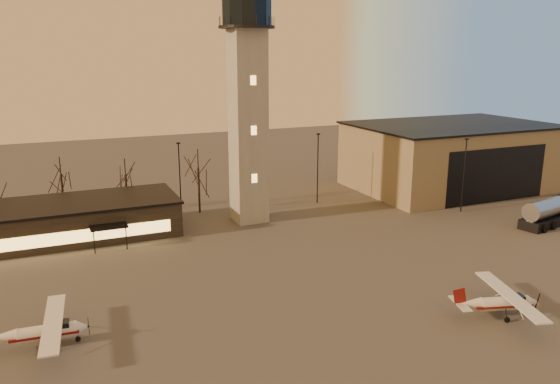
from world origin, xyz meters
name	(u,v)px	position (x,y,z in m)	size (l,w,h in m)	color
ground	(378,320)	(0.00, 0.00, 0.00)	(220.00, 220.00, 0.00)	#403D3B
control_tower	(248,93)	(0.00, 30.00, 16.33)	(6.80, 6.80, 32.60)	gray
hangar	(451,156)	(36.00, 33.98, 5.15)	(30.60, 20.60, 10.30)	#817054
terminal	(67,220)	(-21.99, 31.98, 2.16)	(25.40, 12.20, 4.30)	black
light_poles	(250,178)	(0.50, 31.00, 5.41)	(58.50, 12.25, 10.14)	black
tree_row	(128,171)	(-13.70, 39.16, 5.94)	(37.20, 9.20, 8.80)	black
cessna_front	(505,305)	(10.03, -3.60, 0.93)	(7.91, 9.77, 2.72)	silver
cessna_rear	(49,334)	(-24.64, 6.33, 0.93)	(7.81, 9.86, 2.71)	silver
fuel_truck	(549,214)	(34.01, 12.87, 1.40)	(9.89, 4.69, 3.53)	black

